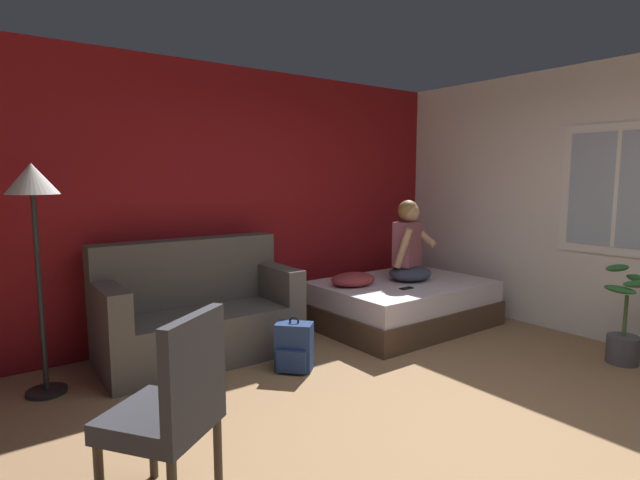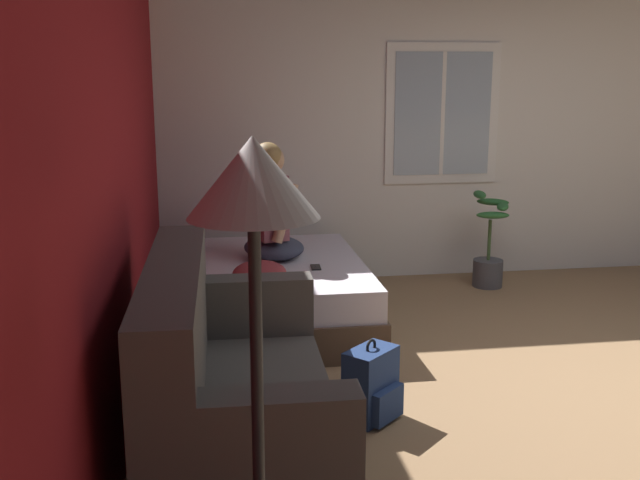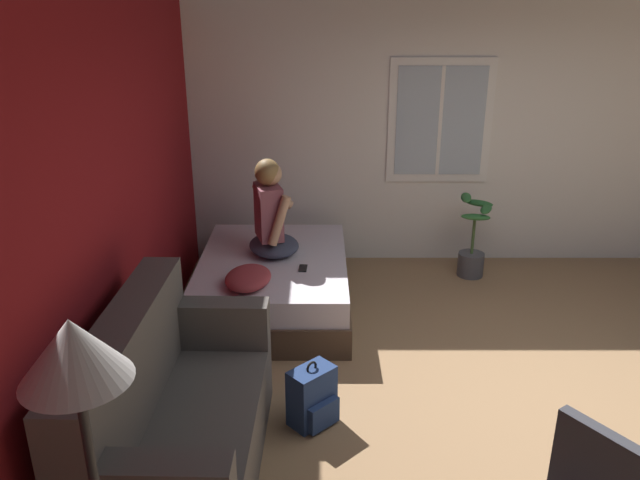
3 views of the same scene
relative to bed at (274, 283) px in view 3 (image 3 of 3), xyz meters
The scene contains 11 objects.
ground_plane 2.56m from the bed, 127.62° to the right, with size 40.00×40.00×0.00m, color #93704C.
wall_back_accent 2.15m from the bed, 147.73° to the left, with size 10.43×0.16×2.70m, color maroon.
wall_side_with_window 2.61m from the bed, 58.42° to the right, with size 0.19×7.24×2.70m.
bed is the anchor object (origin of this frame).
couch 2.21m from the bed, 169.07° to the left, with size 1.72×0.86×1.04m.
person_seated 0.61m from the bed, ahead, with size 0.62×0.57×0.88m.
backpack 1.71m from the bed, 167.37° to the right, with size 0.35×0.35×0.46m.
throw_pillow 0.67m from the bed, 164.85° to the left, with size 0.48×0.36×0.14m, color #993338.
cell_phone 0.43m from the bed, 129.83° to the right, with size 0.07×0.14×0.01m, color black.
floor_lamp 3.61m from the bed, behind, with size 0.36×0.36×1.70m.
potted_plant 2.07m from the bed, 70.16° to the right, with size 0.39×0.37×0.85m.
Camera 3 is at (-3.54, 1.60, 2.62)m, focal length 35.00 mm.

